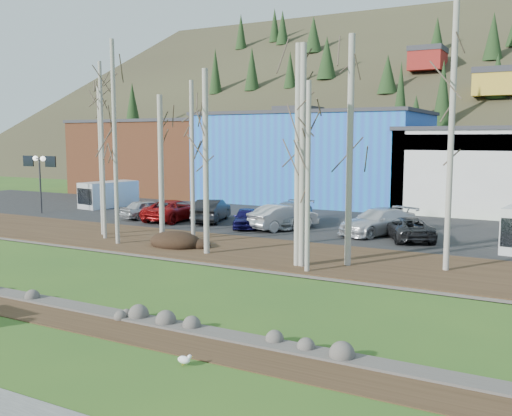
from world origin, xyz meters
The scene contains 32 objects.
dirt_strip centered at (0.00, 2.10, 0.01)m, with size 80.00×1.80×0.03m, color #382616.
near_bank_rocks centered at (0.00, 3.10, 0.00)m, with size 80.00×0.80×0.50m, color #47423D, non-canonical shape.
river centered at (0.00, 7.20, 0.00)m, with size 80.00×8.00×0.90m, color black, non-canonical shape.
far_bank_rocks centered at (0.00, 11.30, 0.00)m, with size 80.00×0.80×0.46m, color #47423D, non-canonical shape.
far_bank centered at (0.00, 14.50, 0.07)m, with size 80.00×7.00×0.15m, color #382616.
parking_lot centered at (0.00, 25.00, 0.07)m, with size 80.00×14.00×0.14m, color black.
building_brick centered at (-24.00, 39.00, 3.91)m, with size 16.32×12.24×7.80m.
building_blue centered at (-6.00, 39.00, 4.16)m, with size 20.40×12.24×8.30m.
hillside centered at (0.00, 84.00, 17.50)m, with size 160.00×72.00×35.00m, color #302B1E, non-canonical shape.
seagull centered at (6.45, 0.73, 0.17)m, with size 0.43×0.22×0.31m.
dirt_mound centered at (-3.31, 13.52, 0.44)m, with size 2.99×2.11×0.59m, color black.
birch_0 centered at (-9.37, 14.51, 4.54)m, with size 0.26×0.26×8.77m.
birch_1 centered at (-8.34, 13.55, 5.16)m, with size 0.20×0.20×10.03m.
birch_2 centered at (-4.74, 14.26, 4.21)m, with size 0.30×0.30×8.11m.
birch_3 centered at (-6.56, 12.65, 5.64)m, with size 0.23×0.23×10.97m.
birch_4 centered at (-0.77, 12.74, 4.71)m, with size 0.29×0.29×9.12m.
birch_5 centered at (-2.94, 14.69, 4.57)m, with size 0.23×0.23×8.84m.
birch_6 centered at (5.24, 11.54, 4.23)m, with size 0.21×0.21×8.17m.
birch_7 centered at (6.40, 13.51, 5.29)m, with size 0.29×0.29×10.28m.
birch_8 centered at (4.61, 12.37, 5.09)m, with size 0.28×0.28×9.87m.
birch_9 centered at (10.53, 14.65, 6.03)m, with size 0.26×0.26×11.76m.
birch_10 centered at (4.38, 12.37, 5.09)m, with size 0.28×0.28×9.87m.
street_lamp centered at (-20.60, 19.62, 3.61)m, with size 1.63×0.75×4.41m.
car_0 centered at (-11.45, 21.24, 0.83)m, with size 1.62×4.02×1.37m, color #B9BABC.
car_1 centered at (-6.53, 22.06, 0.93)m, with size 1.66×4.77×1.57m, color black.
car_2 centered at (-9.12, 21.28, 0.88)m, with size 2.45×5.31×1.47m, color #9F1011.
car_3 centered at (-0.97, 22.82, 0.92)m, with size 2.18×5.35×1.55m, color gray.
car_4 centered at (-3.10, 20.90, 0.78)m, with size 1.51×3.75×1.28m, color #100E43.
car_5 centered at (-0.70, 21.49, 0.93)m, with size 1.67×4.79×1.58m, color #AEAEB0.
car_6 centered at (7.19, 21.47, 0.80)m, with size 2.18×4.73×1.32m, color #29292B.
car_7 centered at (5.18, 22.36, 0.92)m, with size 2.19×5.39×1.56m, color silver.
van_grey centered at (-18.88, 25.00, 1.20)m, with size 2.73×5.11×2.13m.
Camera 1 is at (14.89, -10.90, 5.90)m, focal length 40.00 mm.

